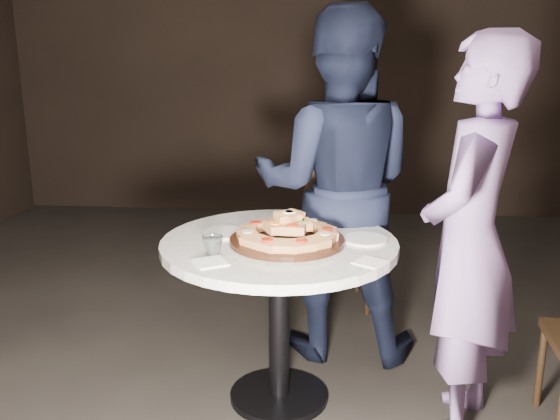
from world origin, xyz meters
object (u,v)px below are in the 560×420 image
object	(u,v)px
table	(279,271)
diner_navy	(337,187)
focaccia_pile	(288,230)
chair_far	(337,228)
water_glass	(213,246)
serving_board	(287,240)
diner_teal	(469,242)

from	to	relation	value
table	diner_navy	bearing A→B (deg)	65.18
focaccia_pile	chair_far	xyz separation A→B (m)	(0.23, 1.11, -0.32)
table	focaccia_pile	size ratio (longest dim) A/B	2.53
focaccia_pile	water_glass	bearing A→B (deg)	-147.78
serving_board	water_glass	world-z (taller)	water_glass
diner_teal	focaccia_pile	bearing A→B (deg)	-73.76
table	serving_board	bearing A→B (deg)	-39.25
water_glass	diner_navy	bearing A→B (deg)	56.27
focaccia_pile	chair_far	distance (m)	1.18
diner_navy	water_glass	bearing A→B (deg)	59.78
serving_board	focaccia_pile	xyz separation A→B (m)	(0.00, 0.00, 0.05)
focaccia_pile	table	bearing A→B (deg)	146.22
table	chair_far	xyz separation A→B (m)	(0.27, 1.08, -0.11)
focaccia_pile	diner_teal	distance (m)	0.78
chair_far	diner_teal	xyz separation A→B (m)	(0.55, -1.21, 0.32)
water_glass	diner_navy	size ratio (longest dim) A/B	0.05
water_glass	focaccia_pile	bearing A→B (deg)	32.22
diner_teal	serving_board	bearing A→B (deg)	-73.46
table	serving_board	distance (m)	0.17
serving_board	focaccia_pile	size ratio (longest dim) A/B	1.12
chair_far	diner_navy	xyz separation A→B (m)	(-0.01, -0.53, 0.39)
chair_far	water_glass	bearing A→B (deg)	59.73
focaccia_pile	diner_teal	size ratio (longest dim) A/B	0.27
chair_far	diner_navy	size ratio (longest dim) A/B	0.51
serving_board	water_glass	xyz separation A→B (m)	(-0.30, -0.19, 0.03)
table	water_glass	distance (m)	0.39
serving_board	diner_navy	world-z (taller)	diner_navy
diner_navy	serving_board	bearing A→B (deg)	73.21
table	diner_teal	bearing A→B (deg)	-9.10
serving_board	diner_teal	size ratio (longest dim) A/B	0.30
water_glass	chair_far	xyz separation A→B (m)	(0.53, 1.30, -0.30)
serving_board	diner_navy	xyz separation A→B (m)	(0.22, 0.59, 0.11)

